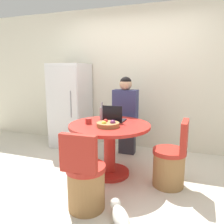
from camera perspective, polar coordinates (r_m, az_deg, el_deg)
ground_plane at (r=3.00m, az=-2.19°, el=-18.25°), size 12.00×12.00×0.00m
wall_back at (r=4.16m, az=5.89°, el=8.55°), size 7.00×0.06×2.60m
refrigerator at (r=4.30m, az=-10.80°, el=1.70°), size 0.66×0.65×1.59m
dining_table at (r=3.05m, az=-0.63°, el=-7.15°), size 1.12×1.12×0.73m
chair_right_side at (r=2.93m, az=15.00°, el=-12.95°), size 0.42×0.42×0.87m
chair_near_camera at (r=2.42m, az=-6.97°, el=-17.93°), size 0.42×0.42×0.87m
person_seated at (r=3.71m, az=3.69°, el=-0.25°), size 0.40×0.37×1.36m
laptop at (r=3.14m, az=0.54°, el=-1.57°), size 0.29×0.24×0.24m
fruit_bowl at (r=2.84m, az=-1.06°, el=-3.23°), size 0.30×0.30×0.10m
coffee_cup at (r=3.02m, az=-6.16°, el=-2.35°), size 0.09×0.09×0.08m
bottle at (r=3.25m, az=-2.65°, el=-0.22°), size 0.07×0.07×0.26m
cat at (r=2.31m, az=2.06°, el=-25.47°), size 0.32×0.42×0.17m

